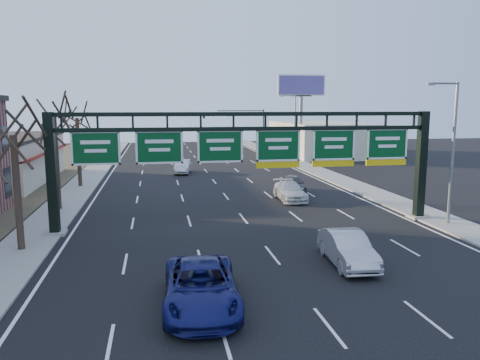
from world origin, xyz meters
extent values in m
plane|color=black|center=(0.00, 0.00, 0.00)|extent=(160.00, 160.00, 0.00)
cube|color=gray|center=(-12.80, 20.00, 0.06)|extent=(3.00, 120.00, 0.12)
cube|color=gray|center=(12.80, 20.00, 0.06)|extent=(3.00, 120.00, 0.12)
cube|color=white|center=(0.00, 20.00, 0.01)|extent=(21.60, 120.00, 0.01)
cube|color=black|center=(-11.70, 8.00, 3.60)|extent=(0.55, 0.55, 7.20)
cube|color=gray|center=(-11.70, 8.00, 0.10)|extent=(1.20, 1.20, 0.20)
cube|color=black|center=(11.70, 8.00, 3.60)|extent=(0.55, 0.55, 7.20)
cube|color=gray|center=(11.70, 8.00, 0.10)|extent=(1.20, 1.20, 0.20)
cube|color=black|center=(0.00, 8.00, 7.05)|extent=(23.40, 0.25, 0.25)
cube|color=black|center=(0.00, 8.00, 6.15)|extent=(23.40, 0.25, 0.25)
cube|color=#04401A|center=(-9.17, 8.00, 5.10)|extent=(2.80, 0.10, 2.00)
cube|color=#04401A|center=(-5.50, 8.00, 5.10)|extent=(2.80, 0.10, 2.00)
cube|color=#04401A|center=(-1.83, 8.00, 5.10)|extent=(2.80, 0.10, 2.00)
cube|color=#04401A|center=(1.83, 8.00, 5.10)|extent=(2.80, 0.10, 2.00)
cube|color=yellow|center=(1.83, 8.00, 3.88)|extent=(2.80, 0.10, 0.40)
cube|color=#04401A|center=(5.50, 8.00, 5.10)|extent=(2.80, 0.10, 2.00)
cube|color=yellow|center=(5.50, 8.00, 3.88)|extent=(2.80, 0.10, 0.40)
cube|color=#04401A|center=(9.17, 8.00, 5.10)|extent=(2.80, 0.10, 2.00)
cube|color=yellow|center=(9.17, 8.00, 3.88)|extent=(2.80, 0.10, 0.40)
cube|color=maroon|center=(-16.40, 29.00, 3.00)|extent=(1.20, 18.00, 0.40)
cube|color=beige|center=(20.00, 50.00, 2.50)|extent=(12.00, 20.00, 5.00)
cylinder|color=#2D2219|center=(-12.80, 5.00, 3.16)|extent=(0.36, 0.36, 6.08)
cylinder|color=#2D2219|center=(-12.80, 15.00, 3.54)|extent=(0.36, 0.36, 6.84)
cylinder|color=#2D2219|center=(-12.80, 25.00, 3.35)|extent=(0.36, 0.36, 6.46)
cylinder|color=slate|center=(12.60, 6.00, 4.62)|extent=(0.20, 0.20, 9.00)
cylinder|color=slate|center=(11.70, 6.00, 9.02)|extent=(1.80, 0.12, 0.12)
cube|color=slate|center=(10.80, 6.00, 8.97)|extent=(0.50, 0.22, 0.15)
cylinder|color=slate|center=(12.60, 40.00, 4.62)|extent=(0.20, 0.20, 9.00)
cylinder|color=slate|center=(11.70, 40.00, 9.02)|extent=(1.80, 0.12, 0.12)
cube|color=slate|center=(10.80, 40.00, 8.97)|extent=(0.50, 0.22, 0.15)
cylinder|color=slate|center=(15.00, 45.00, 4.50)|extent=(0.50, 0.50, 9.00)
cube|color=slate|center=(15.00, 45.00, 9.00)|extent=(3.00, 0.30, 0.20)
cube|color=white|center=(15.00, 45.00, 10.50)|extent=(7.00, 0.30, 3.00)
cube|color=#534A94|center=(15.00, 44.80, 10.50)|extent=(6.60, 0.05, 2.60)
cylinder|color=black|center=(11.80, 55.00, 3.50)|extent=(0.18, 0.18, 7.00)
cylinder|color=black|center=(8.00, 55.00, 6.80)|extent=(7.60, 0.14, 0.14)
imported|color=black|center=(6.00, 55.00, 6.00)|extent=(0.20, 0.20, 1.00)
imported|color=black|center=(2.00, 55.00, 6.00)|extent=(0.54, 0.54, 1.62)
imported|color=navy|center=(-4.18, -3.62, 0.83)|extent=(3.05, 6.08, 1.65)
imported|color=#ADACB1|center=(3.19, 0.00, 0.79)|extent=(1.94, 4.87, 1.57)
imported|color=silver|center=(4.89, 15.61, 0.72)|extent=(2.12, 4.99, 1.44)
imported|color=#3E4143|center=(6.06, 18.78, 0.76)|extent=(2.11, 4.59, 1.52)
imported|color=silver|center=(-2.78, 32.61, 0.76)|extent=(2.27, 4.80, 1.52)
camera|label=1|loc=(-5.70, -20.33, 7.52)|focal=35.00mm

